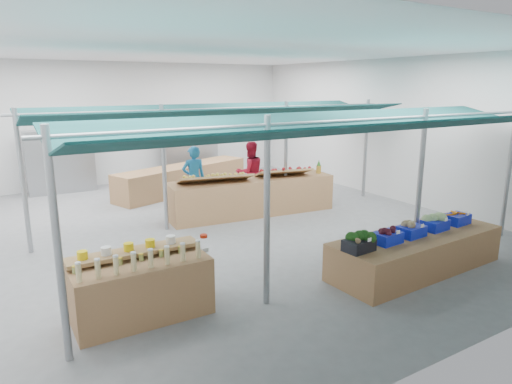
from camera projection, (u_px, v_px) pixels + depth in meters
The scene contains 23 objects.
floor at pixel (213, 228), 11.20m from camera, with size 13.00×13.00×0.00m, color slate.
hall at pixel (186, 116), 11.78m from camera, with size 13.00×13.00×13.00m.
pole_grid at pixel (279, 163), 9.70m from camera, with size 10.00×4.60×3.00m.
awnings at pixel (280, 117), 9.48m from camera, with size 9.50×7.08×0.30m.
back_shelving_left at pixel (60, 162), 14.69m from camera, with size 2.00×0.50×2.00m, color #B23F33.
back_shelving_right at pixel (190, 152), 16.96m from camera, with size 2.00×0.50×2.00m, color #B23F33.
bottle_shelf at pixel (141, 287), 6.84m from camera, with size 2.00×1.21×1.17m.
veg_counter at pixel (416, 252), 8.60m from camera, with size 3.62×1.21×0.70m, color #996C42.
fruit_counter at pixel (252, 196), 12.33m from camera, with size 4.53×1.08×0.97m, color #996C42.
far_counter at pixel (183, 179), 14.86m from camera, with size 4.88×0.98×0.88m, color #996C42.
crate_stack at pixel (459, 246), 9.02m from camera, with size 0.53×0.37×0.64m, color #1121BB.
vendor_left at pixel (194, 179), 12.54m from camera, with size 0.66×0.43×1.81m, color #176296.
vendor_right at pixel (250, 172), 13.45m from camera, with size 0.88×0.69×1.81m, color #A6142B.
crate_broccoli at pixel (359, 242), 7.64m from camera, with size 0.53×0.42×0.35m.
crate_beets at pixel (387, 236), 8.02m from camera, with size 0.53×0.42×0.29m.
crate_celeriac at pixel (411, 229), 8.37m from camera, with size 0.53×0.42×0.31m.
crate_cabbage at pixel (435, 222), 8.75m from camera, with size 0.53×0.42×0.35m.
crate_carrots at pixel (457, 218), 9.14m from camera, with size 0.53×0.42×0.29m.
sparrow at pixel (358, 241), 7.43m from camera, with size 0.12×0.09×0.11m.
pole_ribbon at pixel (204, 237), 7.21m from camera, with size 0.12×0.12×0.28m.
apple_heap_yellow at pixel (215, 177), 11.64m from camera, with size 2.00×1.08×0.27m.
apple_heap_red at pixel (284, 171), 12.47m from camera, with size 1.61×1.00×0.27m.
pineapple at pixel (319, 167), 12.93m from camera, with size 0.14×0.14×0.39m.
Camera 1 is at (-4.65, -9.68, 3.44)m, focal length 32.00 mm.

